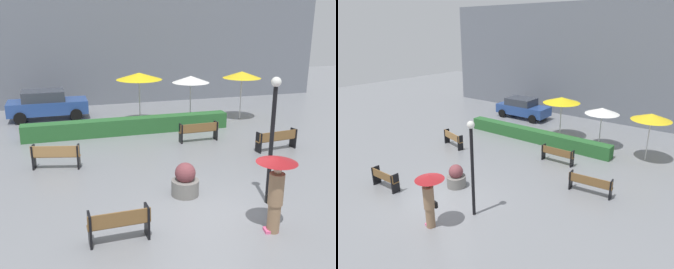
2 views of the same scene
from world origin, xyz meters
TOP-DOWN VIEW (x-y plane):
  - ground_plane at (0.00, 0.00)m, footprint 60.00×60.00m
  - bench_near_left at (-2.86, -0.78)m, footprint 1.53×0.42m
  - bench_far_left at (-4.25, 4.65)m, footprint 1.75×0.74m
  - bench_back_row at (1.89, 6.30)m, footprint 1.80×0.41m
  - bench_far_right at (4.56, 4.26)m, footprint 1.88×0.54m
  - pedestrian_with_umbrella at (0.98, -1.37)m, footprint 1.02×1.02m
  - planter_pot at (-0.48, 1.27)m, footprint 0.85×0.85m
  - lamp_post at (1.68, 0.09)m, footprint 0.28×0.28m
  - patio_umbrella_yellow at (0.05, 10.07)m, footprint 2.34×2.34m
  - patio_umbrella_white at (2.77, 9.91)m, footprint 1.97×1.97m
  - patio_umbrella_yellow_far at (5.52, 9.52)m, footprint 2.03×2.03m
  - hedge_strip at (-0.83, 8.40)m, footprint 9.76×0.70m
  - building_facade at (0.00, 16.00)m, footprint 28.00×1.20m
  - parked_car at (-4.59, 12.56)m, footprint 4.21×1.99m

SIDE VIEW (x-z plane):
  - ground_plane at x=0.00m, z-range 0.00..0.00m
  - hedge_strip at x=-0.83m, z-range 0.00..0.76m
  - planter_pot at x=-0.48m, z-range -0.07..0.97m
  - bench_far_right at x=4.56m, z-range 0.08..0.92m
  - bench_near_left at x=-2.86m, z-range 0.08..0.93m
  - bench_back_row at x=1.89m, z-range 0.08..0.94m
  - bench_far_left at x=-4.25m, z-range 0.09..0.99m
  - parked_car at x=-4.59m, z-range 0.03..1.60m
  - pedestrian_with_umbrella at x=0.98m, z-range 0.32..2.33m
  - patio_umbrella_white at x=2.77m, z-range 1.03..3.44m
  - lamp_post at x=1.68m, z-range 0.44..4.17m
  - patio_umbrella_yellow_far at x=5.52m, z-range 1.12..3.72m
  - patio_umbrella_yellow at x=0.05m, z-range 1.15..3.82m
  - building_facade at x=0.00m, z-range 0.00..8.71m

